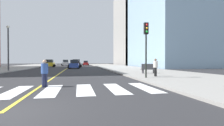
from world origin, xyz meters
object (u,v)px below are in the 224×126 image
car_blue_second (74,64)px  car_black_fifth (76,64)px  pedestrian_waiting_east (155,67)px  traffic_light_near_corner (146,39)px  park_bench (149,69)px  car_silver_third (66,63)px  pedestrian_crossing (45,72)px  car_yellow_nearest (50,64)px  street_lamp (8,44)px  car_red_fourth (86,63)px

car_blue_second → car_black_fifth: (0.29, 7.20, 0.08)m
car_black_fifth → pedestrian_waiting_east: size_ratio=2.70×
traffic_light_near_corner → park_bench: size_ratio=2.60×
car_silver_third → pedestrian_crossing: bearing=-87.8°
traffic_light_near_corner → park_bench: (2.37, 4.97, -2.83)m
car_yellow_nearest → pedestrian_waiting_east: car_yellow_nearest is taller
pedestrian_waiting_east → car_blue_second: bearing=-117.2°
pedestrian_crossing → pedestrian_waiting_east: (9.25, 4.01, 0.15)m
park_bench → car_blue_second: bearing=31.3°
car_black_fifth → street_lamp: street_lamp is taller
car_yellow_nearest → car_black_fifth: size_ratio=0.98×
traffic_light_near_corner → car_red_fourth: bearing=-86.3°
pedestrian_crossing → pedestrian_waiting_east: size_ratio=1.00×
traffic_light_near_corner → park_bench: traffic_light_near_corner is taller
pedestrian_waiting_east → park_bench: bearing=-150.8°
traffic_light_near_corner → street_lamp: 21.69m
pedestrian_crossing → street_lamp: 19.52m
park_bench → pedestrian_crossing: size_ratio=1.09×
park_bench → street_lamp: street_lamp is taller
traffic_light_near_corner → park_bench: 6.19m
car_red_fourth → street_lamp: bearing=69.5°
car_black_fifth → street_lamp: (-9.87, -16.44, 3.27)m
car_blue_second → car_black_fifth: car_black_fifth is taller
car_red_fourth → pedestrian_crossing: (-4.70, -51.23, 0.14)m
car_silver_third → pedestrian_waiting_east: size_ratio=2.67×
traffic_light_near_corner → car_blue_second: bearing=-74.4°
car_black_fifth → traffic_light_near_corner: traffic_light_near_corner is taller
car_blue_second → pedestrian_crossing: bearing=90.0°
car_yellow_nearest → car_black_fifth: bearing=-24.6°
pedestrian_crossing → car_black_fifth: bearing=38.1°
pedestrian_waiting_east → car_red_fourth: bearing=-131.2°
car_silver_third → pedestrian_waiting_east: bearing=-76.4°
pedestrian_crossing → street_lamp: (-8.34, 17.34, 3.29)m
car_yellow_nearest → traffic_light_near_corner: (13.26, -33.89, 2.59)m
traffic_light_near_corner → pedestrian_crossing: bearing=20.5°
car_black_fifth → pedestrian_crossing: 33.81m
car_silver_third → car_red_fourth: bearing=8.1°
car_blue_second → street_lamp: bearing=46.7°
car_yellow_nearest → pedestrian_crossing: car_yellow_nearest is taller
car_blue_second → traffic_light_near_corner: traffic_light_near_corner is taller
pedestrian_crossing → street_lamp: bearing=66.4°
car_blue_second → park_bench: 20.73m
pedestrian_waiting_east → street_lamp: (-17.60, 13.33, 3.14)m
park_bench → street_lamp: 21.13m
car_silver_third → car_black_fifth: bearing=-77.6°
car_black_fifth → pedestrian_crossing: car_black_fifth is taller
car_red_fourth → park_bench: bearing=97.8°
car_black_fifth → park_bench: car_black_fifth is taller
pedestrian_crossing → traffic_light_near_corner: bearing=-28.8°
traffic_light_near_corner → pedestrian_waiting_east: (1.40, 1.08, -2.44)m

